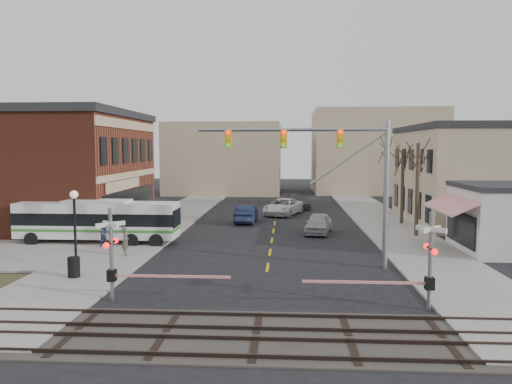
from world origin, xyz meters
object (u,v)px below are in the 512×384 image
transit_bus (98,220)px  trash_bin (74,267)px  rr_crossing_west (121,255)px  pedestrian_near (126,241)px  car_d (297,202)px  car_b (246,214)px  traffic_signal_mast (334,162)px  street_lamp (74,212)px  pedestrian_far (105,234)px  car_c (283,207)px  rr_crossing_east (419,262)px  car_a (318,223)px

transit_bus → trash_bin: size_ratio=10.91×
rr_crossing_west → pedestrian_near: bearing=107.1°
car_d → car_b: bearing=-127.6°
rr_crossing_west → car_b: rr_crossing_west is taller
traffic_signal_mast → trash_bin: traffic_signal_mast is taller
rr_crossing_west → street_lamp: size_ratio=1.35×
pedestrian_far → car_c: bearing=3.3°
transit_bus → car_d: 24.86m
rr_crossing_west → car_b: bearing=81.2°
pedestrian_near → rr_crossing_east: bearing=-137.1°
traffic_signal_mast → car_b: traffic_signal_mast is taller
rr_crossing_west → car_d: (8.08, 33.08, -1.23)m
rr_crossing_west → pedestrian_far: 11.98m
trash_bin → car_b: bearing=70.1°
rr_crossing_west → car_a: 19.90m
car_a → trash_bin: bearing=-122.7°
car_b → rr_crossing_east: bearing=113.2°
transit_bus → car_a: bearing=18.0°
car_a → car_c: 10.76m
rr_crossing_east → pedestrian_near: size_ratio=3.21×
car_b → car_d: bearing=-111.5°
traffic_signal_mast → pedestrian_far: (-14.31, 4.37, -4.82)m
traffic_signal_mast → pedestrian_far: bearing=163.0°
street_lamp → car_c: street_lamp is taller
car_c → rr_crossing_east: bearing=-60.2°
transit_bus → rr_crossing_east: rr_crossing_east is taller
car_a → car_d: size_ratio=0.89×
transit_bus → traffic_signal_mast: size_ratio=1.07×
car_b → traffic_signal_mast: bearing=112.8°
street_lamp → car_b: (7.84, 17.27, -2.32)m
rr_crossing_east → pedestrian_far: size_ratio=3.43×
pedestrian_near → traffic_signal_mast: bearing=-114.9°
transit_bus → trash_bin: 9.61m
rr_crossing_east → car_d: rr_crossing_east is taller
car_a → pedestrian_near: 15.09m
street_lamp → transit_bus: bearing=102.1°
trash_bin → car_c: (10.21, 24.62, 0.17)m
car_d → traffic_signal_mast: bearing=-100.7°
car_b → car_c: 6.10m
trash_bin → car_b: (7.02, 19.42, 0.15)m
street_lamp → pedestrian_far: street_lamp is taller
traffic_signal_mast → car_c: (-2.85, 21.31, -4.96)m
rr_crossing_east → car_c: (-5.65, 28.33, -1.18)m
transit_bus → car_d: bearing=55.8°
car_d → pedestrian_near: size_ratio=2.91×
car_d → trash_bin: bearing=-125.1°
car_c → pedestrian_near: (-9.25, -19.54, 0.20)m
car_b → car_a: bearing=141.1°
rr_crossing_west → car_b: (3.50, 22.68, -1.19)m
traffic_signal_mast → rr_crossing_west: 12.17m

